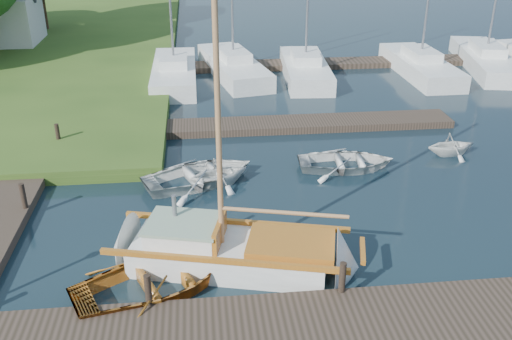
{
  "coord_description": "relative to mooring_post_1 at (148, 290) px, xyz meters",
  "views": [
    {
      "loc": [
        -1.69,
        -15.69,
        8.7
      ],
      "look_at": [
        0.0,
        0.0,
        1.2
      ],
      "focal_mm": 40.0,
      "sensor_mm": 36.0,
      "label": 1
    }
  ],
  "objects": [
    {
      "name": "mooring_post_5",
      "position": [
        -4.0,
        10.0,
        0.0
      ],
      "size": [
        0.16,
        0.16,
        0.8
      ],
      "primitive_type": "cylinder",
      "color": "black",
      "rests_on": "left_dock"
    },
    {
      "name": "mooring_post_1",
      "position": [
        0.0,
        0.0,
        0.0
      ],
      "size": [
        0.16,
        0.16,
        0.8
      ],
      "primitive_type": "cylinder",
      "color": "black",
      "rests_on": "near_dock"
    },
    {
      "name": "dinghy",
      "position": [
        0.14,
        0.92,
        -0.27
      ],
      "size": [
        4.94,
        4.33,
        0.85
      ],
      "primitive_type": "imported",
      "rotation": [
        0.0,
        0.0,
        1.98
      ],
      "color": "#984E19",
      "rests_on": "ground"
    },
    {
      "name": "marina_boat_5",
      "position": [
        17.69,
        19.63,
        -0.14
      ],
      "size": [
        3.84,
        8.74,
        10.01
      ],
      "rotation": [
        0.0,
        0.0,
        1.37
      ],
      "color": "silver",
      "rests_on": "ground"
    },
    {
      "name": "left_dock",
      "position": [
        -5.0,
        7.0,
        -0.55
      ],
      "size": [
        2.2,
        18.0,
        0.3
      ],
      "primitive_type": "cube",
      "color": "#2E251B",
      "rests_on": "ground"
    },
    {
      "name": "marina_boat_0",
      "position": [
        0.17,
        18.85,
        -0.12
      ],
      "size": [
        2.2,
        7.62,
        11.67
      ],
      "rotation": [
        0.0,
        0.0,
        1.57
      ],
      "color": "silver",
      "rests_on": "ground"
    },
    {
      "name": "tender_b",
      "position": [
        1.89,
        6.47,
        -0.16
      ],
      "size": [
        2.53,
        2.35,
        1.08
      ],
      "primitive_type": "imported",
      "rotation": [
        0.0,
        0.0,
        1.91
      ],
      "color": "silver",
      "rests_on": "ground"
    },
    {
      "name": "mooring_post_2",
      "position": [
        4.5,
        0.0,
        0.0
      ],
      "size": [
        0.16,
        0.16,
        0.8
      ],
      "primitive_type": "cylinder",
      "color": "black",
      "rests_on": "near_dock"
    },
    {
      "name": "tender_c",
      "position": [
        6.48,
        7.31,
        -0.35
      ],
      "size": [
        3.54,
        2.62,
        0.71
      ],
      "primitive_type": "imported",
      "rotation": [
        0.0,
        0.0,
        1.52
      ],
      "color": "silver",
      "rests_on": "ground"
    },
    {
      "name": "marina_boat_2",
      "position": [
        7.14,
        18.77,
        -0.12
      ],
      "size": [
        2.68,
        7.14,
        11.76
      ],
      "rotation": [
        0.0,
        0.0,
        1.5
      ],
      "color": "silver",
      "rests_on": "ground"
    },
    {
      "name": "pontoon",
      "position": [
        13.0,
        21.0,
        -0.55
      ],
      "size": [
        30.0,
        1.6,
        0.3
      ],
      "primitive_type": "cube",
      "color": "#2E251B",
      "rests_on": "ground"
    },
    {
      "name": "marina_boat_1",
      "position": [
        3.34,
        19.77,
        -0.14
      ],
      "size": [
        3.74,
        8.16,
        9.75
      ],
      "rotation": [
        0.0,
        0.0,
        1.77
      ],
      "color": "silver",
      "rests_on": "ground"
    },
    {
      "name": "ground",
      "position": [
        3.0,
        5.0,
        -0.7
      ],
      "size": [
        160.0,
        160.0,
        0.0
      ],
      "primitive_type": "plane",
      "color": "black",
      "rests_on": "ground"
    },
    {
      "name": "tender_d",
      "position": [
        10.69,
        8.08,
        -0.22
      ],
      "size": [
        2.01,
        1.78,
        0.97
      ],
      "primitive_type": "imported",
      "rotation": [
        0.0,
        0.0,
        1.68
      ],
      "color": "silver",
      "rests_on": "ground"
    },
    {
      "name": "sailboat",
      "position": [
        2.13,
        1.78,
        -0.36
      ],
      "size": [
        7.41,
        3.66,
        9.83
      ],
      "rotation": [
        0.0,
        0.0,
        -0.25
      ],
      "color": "silver",
      "rests_on": "ground"
    },
    {
      "name": "mooring_post_4",
      "position": [
        -4.0,
        5.0,
        0.0
      ],
      "size": [
        0.16,
        0.16,
        0.8
      ],
      "primitive_type": "cylinder",
      "color": "black",
      "rests_on": "left_dock"
    },
    {
      "name": "marina_boat_4",
      "position": [
        13.52,
        18.78,
        -0.12
      ],
      "size": [
        2.31,
        7.51,
        11.38
      ],
      "rotation": [
        0.0,
        0.0,
        1.59
      ],
      "color": "silver",
      "rests_on": "ground"
    },
    {
      "name": "near_dock",
      "position": [
        3.0,
        -1.0,
        -0.55
      ],
      "size": [
        18.0,
        2.2,
        0.3
      ],
      "primitive_type": "cube",
      "color": "#2E251B",
      "rests_on": "ground"
    },
    {
      "name": "far_dock",
      "position": [
        5.0,
        11.5,
        -0.55
      ],
      "size": [
        14.0,
        1.6,
        0.3
      ],
      "primitive_type": "cube",
      "color": "#2E251B",
      "rests_on": "ground"
    },
    {
      "name": "tender_a",
      "position": [
        1.28,
        6.71,
        -0.3
      ],
      "size": [
        4.6,
        3.99,
        0.8
      ],
      "primitive_type": "imported",
      "rotation": [
        0.0,
        0.0,
        1.95
      ],
      "color": "silver",
      "rests_on": "ground"
    }
  ]
}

